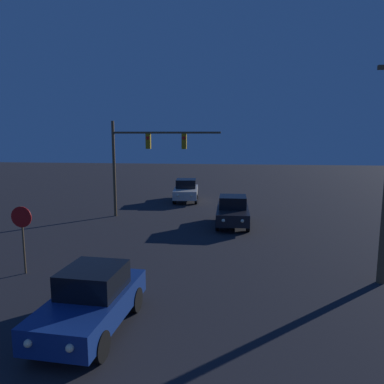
{
  "coord_description": "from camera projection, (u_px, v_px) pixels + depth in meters",
  "views": [
    {
      "loc": [
        1.67,
        -1.94,
        5.1
      ],
      "look_at": [
        0.0,
        13.49,
        2.65
      ],
      "focal_mm": 35.0,
      "sensor_mm": 36.0,
      "label": 1
    }
  ],
  "objects": [
    {
      "name": "car_far",
      "position": [
        186.0,
        190.0,
        28.32
      ],
      "size": [
        2.0,
        4.1,
        1.64
      ],
      "rotation": [
        0.0,
        0.0,
        3.21
      ],
      "color": "beige",
      "rests_on": "ground_plane"
    },
    {
      "name": "traffic_signal_mast",
      "position": [
        143.0,
        152.0,
        22.44
      ],
      "size": [
        6.56,
        0.3,
        5.82
      ],
      "color": "brown",
      "rests_on": "ground_plane"
    },
    {
      "name": "car_near",
      "position": [
        91.0,
        300.0,
        9.71
      ],
      "size": [
        2.01,
        4.1,
        1.64
      ],
      "rotation": [
        0.0,
        0.0,
        3.07
      ],
      "color": "navy",
      "rests_on": "ground_plane"
    },
    {
      "name": "stop_sign",
      "position": [
        22.0,
        227.0,
        13.46
      ],
      "size": [
        0.77,
        0.07,
        2.51
      ],
      "color": "brown",
      "rests_on": "ground_plane"
    },
    {
      "name": "car_mid",
      "position": [
        233.0,
        211.0,
        20.76
      ],
      "size": [
        1.79,
        4.02,
        1.64
      ],
      "rotation": [
        0.0,
        0.0,
        3.15
      ],
      "color": "black",
      "rests_on": "ground_plane"
    }
  ]
}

